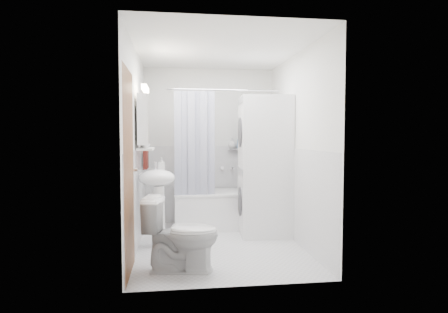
{
  "coord_description": "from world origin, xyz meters",
  "views": [
    {
      "loc": [
        -0.54,
        -4.55,
        1.36
      ],
      "look_at": [
        0.08,
        0.15,
        1.1
      ],
      "focal_mm": 30.0,
      "sensor_mm": 36.0,
      "label": 1
    }
  ],
  "objects": [
    {
      "name": "shelf_bottle",
      "position": [
        -0.89,
        -0.05,
        1.25
      ],
      "size": [
        0.07,
        0.18,
        0.07
      ],
      "primitive_type": "imported",
      "color": "gray",
      "rests_on": "shelf"
    },
    {
      "name": "curtain_rod",
      "position": [
        0.15,
        0.65,
        2.0
      ],
      "size": [
        1.58,
        0.02,
        0.02
      ],
      "primitive_type": "cylinder",
      "rotation": [
        0.0,
        1.57,
        0.0
      ],
      "color": "silver",
      "rests_on": "room_walls"
    },
    {
      "name": "tub_spout",
      "position": [
        0.35,
        1.25,
        0.86
      ],
      "size": [
        0.04,
        0.12,
        0.04
      ],
      "primitive_type": "cylinder",
      "rotation": [
        1.57,
        0.0,
        0.0
      ],
      "color": "silver",
      "rests_on": "room_walls"
    },
    {
      "name": "door",
      "position": [
        -0.95,
        -0.55,
        1.0
      ],
      "size": [
        0.05,
        2.0,
        2.0
      ],
      "color": "brown",
      "rests_on": "ground"
    },
    {
      "name": "bathtub",
      "position": [
        0.15,
        0.92,
        0.3
      ],
      "size": [
        1.4,
        0.67,
        0.54
      ],
      "color": "white",
      "rests_on": "ground"
    },
    {
      "name": "toilet",
      "position": [
        -0.48,
        -0.82,
        0.37
      ],
      "size": [
        0.8,
        0.52,
        0.74
      ],
      "primitive_type": "imported",
      "rotation": [
        0.0,
        0.0,
        1.43
      ],
      "color": "white",
      "rests_on": "ground"
    },
    {
      "name": "towel",
      "position": [
        -0.94,
        0.75,
        1.35
      ],
      "size": [
        0.07,
        0.37,
        0.88
      ],
      "color": "#4E1A15",
      "rests_on": "room_walls"
    },
    {
      "name": "soap_pump",
      "position": [
        -0.71,
        0.25,
        0.95
      ],
      "size": [
        0.08,
        0.17,
        0.08
      ],
      "primitive_type": "imported",
      "color": "gray",
      "rests_on": "sink"
    },
    {
      "name": "shelf_cup",
      "position": [
        -0.89,
        0.22,
        1.26
      ],
      "size": [
        0.1,
        0.09,
        0.1
      ],
      "primitive_type": "imported",
      "color": "gray",
      "rests_on": "shelf"
    },
    {
      "name": "shampoo_b",
      "position": [
        0.47,
        1.24,
        1.2
      ],
      "size": [
        0.08,
        0.21,
        0.08
      ],
      "primitive_type": "imported",
      "color": "#27639E",
      "rests_on": "shower_caddy"
    },
    {
      "name": "room_walls",
      "position": [
        0.0,
        0.0,
        1.49
      ],
      "size": [
        2.6,
        2.6,
        2.6
      ],
      "color": "white",
      "rests_on": "ground"
    },
    {
      "name": "shower_curtain",
      "position": [
        -0.27,
        0.65,
        1.25
      ],
      "size": [
        0.55,
        0.02,
        1.45
      ],
      "color": "#121841",
      "rests_on": "curtain_rod"
    },
    {
      "name": "floor",
      "position": [
        0.0,
        0.0,
        0.0
      ],
      "size": [
        2.6,
        2.6,
        0.0
      ],
      "primitive_type": "plane",
      "color": "silver",
      "rests_on": "ground"
    },
    {
      "name": "shampoo_a",
      "position": [
        0.35,
        1.24,
        1.23
      ],
      "size": [
        0.13,
        0.17,
        0.13
      ],
      "primitive_type": "imported",
      "color": "gray",
      "rests_on": "shower_caddy"
    },
    {
      "name": "washer_dryer",
      "position": [
        0.68,
        0.45,
        0.94
      ],
      "size": [
        0.72,
        0.71,
        1.89
      ],
      "rotation": [
        0.0,
        0.0,
        -0.06
      ],
      "color": "white",
      "rests_on": "ground"
    },
    {
      "name": "shelf",
      "position": [
        -0.89,
        0.1,
        1.2
      ],
      "size": [
        0.18,
        0.54,
        0.02
      ],
      "primitive_type": "cube",
      "color": "silver",
      "rests_on": "room_walls"
    },
    {
      "name": "shower_caddy",
      "position": [
        0.4,
        1.24,
        1.15
      ],
      "size": [
        0.22,
        0.06,
        0.02
      ],
      "primitive_type": "cube",
      "color": "silver",
      "rests_on": "room_walls"
    },
    {
      "name": "wainscot",
      "position": [
        0.0,
        0.29,
        0.6
      ],
      "size": [
        1.98,
        2.58,
        2.58
      ],
      "color": "white",
      "rests_on": "ground"
    },
    {
      "name": "sink",
      "position": [
        -0.75,
        0.04,
        0.7
      ],
      "size": [
        0.44,
        0.37,
        1.04
      ],
      "color": "white",
      "rests_on": "ground"
    },
    {
      "name": "medicine_cabinet",
      "position": [
        -0.9,
        0.1,
        1.57
      ],
      "size": [
        0.13,
        0.5,
        0.71
      ],
      "color": "white",
      "rests_on": "room_walls"
    }
  ]
}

